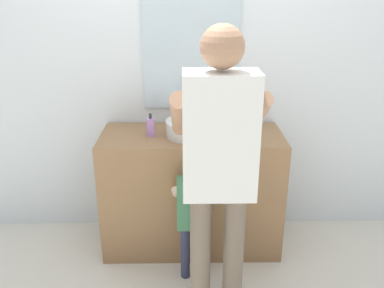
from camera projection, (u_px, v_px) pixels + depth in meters
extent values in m
plane|color=silver|center=(192.00, 266.00, 2.93)|extent=(14.00, 14.00, 0.00)
cube|color=silver|center=(191.00, 62.00, 3.02)|extent=(4.40, 0.08, 2.70)
cube|color=silver|center=(191.00, 53.00, 2.94)|extent=(0.70, 0.02, 0.81)
cube|color=olive|center=(192.00, 191.00, 3.05)|extent=(1.29, 0.54, 0.89)
cylinder|color=silver|center=(192.00, 128.00, 2.85)|extent=(0.36, 0.36, 0.11)
cylinder|color=#B1B1AD|center=(192.00, 127.00, 2.85)|extent=(0.30, 0.30, 0.09)
cylinder|color=#B7BABF|center=(191.00, 113.00, 3.05)|extent=(0.03, 0.03, 0.18)
cylinder|color=#B7BABF|center=(191.00, 105.00, 2.97)|extent=(0.02, 0.12, 0.02)
cylinder|color=#B7BABF|center=(182.00, 122.00, 3.07)|extent=(0.04, 0.04, 0.05)
cylinder|color=#B7BABF|center=(201.00, 122.00, 3.08)|extent=(0.04, 0.04, 0.05)
cylinder|color=silver|center=(246.00, 125.00, 2.94)|extent=(0.07, 0.07, 0.09)
cylinder|color=#E5387F|center=(247.00, 119.00, 2.90)|extent=(0.03, 0.01, 0.17)
cube|color=white|center=(247.00, 106.00, 2.87)|extent=(0.01, 0.02, 0.02)
cylinder|color=#B27FC6|center=(151.00, 127.00, 2.83)|extent=(0.06, 0.06, 0.13)
cylinder|color=#2D2D2D|center=(150.00, 116.00, 2.80)|extent=(0.02, 0.02, 0.04)
cylinder|color=#2D334C|center=(185.00, 252.00, 2.76)|extent=(0.06, 0.06, 0.40)
cylinder|color=#2D334C|center=(200.00, 252.00, 2.76)|extent=(0.06, 0.06, 0.40)
cube|color=#427F56|center=(193.00, 203.00, 2.62)|extent=(0.20, 0.11, 0.35)
sphere|color=beige|center=(193.00, 169.00, 2.54)|extent=(0.11, 0.11, 0.11)
cylinder|color=beige|center=(176.00, 193.00, 2.69)|extent=(0.05, 0.24, 0.19)
cylinder|color=beige|center=(209.00, 192.00, 2.70)|extent=(0.05, 0.24, 0.19)
cylinder|color=#6B5B4C|center=(200.00, 253.00, 2.43)|extent=(0.12, 0.12, 0.79)
cylinder|color=#6B5B4C|center=(234.00, 252.00, 2.43)|extent=(0.12, 0.12, 0.79)
cube|color=white|center=(220.00, 136.00, 2.16)|extent=(0.40, 0.22, 0.69)
sphere|color=#A87A5B|center=(222.00, 47.00, 1.99)|extent=(0.22, 0.22, 0.22)
cylinder|color=#A87A5B|center=(179.00, 115.00, 2.30)|extent=(0.10, 0.48, 0.37)
cylinder|color=#A87A5B|center=(256.00, 115.00, 2.31)|extent=(0.10, 0.48, 0.37)
cylinder|color=green|center=(250.00, 134.00, 2.54)|extent=(0.01, 0.14, 0.03)
cube|color=white|center=(248.00, 128.00, 2.61)|extent=(0.01, 0.02, 0.02)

